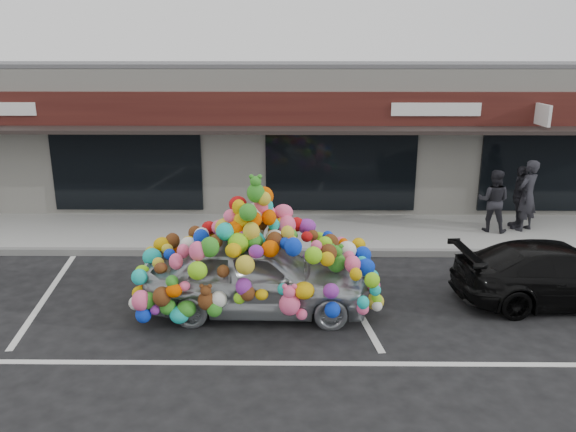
{
  "coord_description": "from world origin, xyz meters",
  "views": [
    {
      "loc": [
        1.68,
        -9.97,
        4.62
      ],
      "look_at": [
        1.57,
        1.4,
        1.3
      ],
      "focal_mm": 35.0,
      "sensor_mm": 36.0,
      "label": 1
    }
  ],
  "objects_px": {
    "toy_car": "(257,267)",
    "pedestrian_a": "(527,196)",
    "pedestrian_c": "(520,197)",
    "black_sedan": "(559,274)",
    "pedestrian_b": "(493,201)"
  },
  "relations": [
    {
      "from": "toy_car",
      "to": "pedestrian_a",
      "type": "height_order",
      "value": "toy_car"
    },
    {
      "from": "pedestrian_c",
      "to": "black_sedan",
      "type": "bearing_deg",
      "value": -5.13
    },
    {
      "from": "pedestrian_b",
      "to": "black_sedan",
      "type": "bearing_deg",
      "value": 112.62
    },
    {
      "from": "pedestrian_b",
      "to": "pedestrian_c",
      "type": "xyz_separation_m",
      "value": [
        0.78,
        0.3,
        0.02
      ]
    },
    {
      "from": "pedestrian_b",
      "to": "pedestrian_c",
      "type": "height_order",
      "value": "pedestrian_c"
    },
    {
      "from": "toy_car",
      "to": "pedestrian_c",
      "type": "xyz_separation_m",
      "value": [
        6.57,
        4.74,
        0.12
      ]
    },
    {
      "from": "black_sedan",
      "to": "pedestrian_c",
      "type": "distance_m",
      "value": 4.42
    },
    {
      "from": "toy_car",
      "to": "pedestrian_a",
      "type": "distance_m",
      "value": 8.06
    },
    {
      "from": "pedestrian_a",
      "to": "pedestrian_b",
      "type": "relative_size",
      "value": 1.15
    },
    {
      "from": "toy_car",
      "to": "black_sedan",
      "type": "distance_m",
      "value": 5.74
    },
    {
      "from": "toy_car",
      "to": "pedestrian_c",
      "type": "bearing_deg",
      "value": -53.01
    },
    {
      "from": "pedestrian_a",
      "to": "black_sedan",
      "type": "bearing_deg",
      "value": 39.8
    },
    {
      "from": "pedestrian_a",
      "to": "pedestrian_c",
      "type": "relative_size",
      "value": 1.12
    },
    {
      "from": "toy_car",
      "to": "black_sedan",
      "type": "bearing_deg",
      "value": -84.56
    },
    {
      "from": "pedestrian_a",
      "to": "pedestrian_c",
      "type": "bearing_deg",
      "value": -102.98
    }
  ]
}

